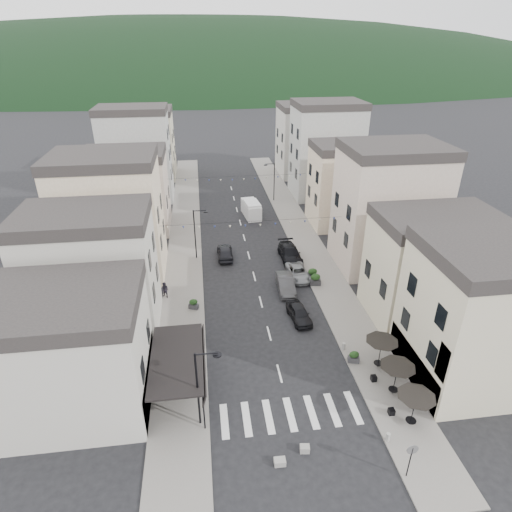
{
  "coord_description": "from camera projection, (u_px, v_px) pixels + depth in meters",
  "views": [
    {
      "loc": [
        -5.11,
        -18.51,
        23.08
      ],
      "look_at": [
        -0.07,
        19.0,
        3.5
      ],
      "focal_mm": 30.0,
      "sensor_mm": 36.0,
      "label": 1
    }
  ],
  "objects": [
    {
      "name": "sidewalk_left",
      "position": [
        185.0,
        237.0,
        54.76
      ],
      "size": [
        4.0,
        76.0,
        0.12
      ],
      "primitive_type": "cube",
      "color": "slate",
      "rests_on": "ground"
    },
    {
      "name": "bollards",
      "position": [
        281.0,
        374.0,
        32.15
      ],
      "size": [
        11.66,
        10.26,
        0.6
      ],
      "color": "gray",
      "rests_on": "ground"
    },
    {
      "name": "bunting_far",
      "position": [
        238.0,
        179.0,
        58.35
      ],
      "size": [
        19.0,
        0.28,
        0.62
      ],
      "color": "black",
      "rests_on": "ground"
    },
    {
      "name": "parked_car_d",
      "position": [
        290.0,
        253.0,
        49.12
      ],
      "size": [
        2.29,
        5.39,
        1.55
      ],
      "primitive_type": "imported",
      "rotation": [
        0.0,
        0.0,
        0.02
      ],
      "color": "black",
      "rests_on": "ground"
    },
    {
      "name": "hill_backdrop",
      "position": [
        201.0,
        73.0,
        291.58
      ],
      "size": [
        640.0,
        360.0,
        70.0
      ],
      "primitive_type": "ellipsoid",
      "color": "black",
      "rests_on": "ground"
    },
    {
      "name": "concrete_block_b",
      "position": [
        305.0,
        449.0,
        26.55
      ],
      "size": [
        0.65,
        0.52,
        0.45
      ],
      "primitive_type": "cube",
      "rotation": [
        0.0,
        0.0,
        -0.13
      ],
      "color": "gray",
      "rests_on": "ground"
    },
    {
      "name": "delivery_van",
      "position": [
        251.0,
        209.0,
        60.74
      ],
      "size": [
        2.48,
        5.06,
        2.33
      ],
      "rotation": [
        0.0,
        0.0,
        0.12
      ],
      "color": "white",
      "rests_on": "ground"
    },
    {
      "name": "bunting_near",
      "position": [
        253.0,
        224.0,
        44.27
      ],
      "size": [
        19.0,
        0.28,
        0.62
      ],
      "color": "black",
      "rests_on": "ground"
    },
    {
      "name": "sidewalk_right",
      "position": [
        300.0,
        231.0,
        56.53
      ],
      "size": [
        4.0,
        76.0,
        0.12
      ],
      "primitive_type": "cube",
      "color": "slate",
      "rests_on": "ground"
    },
    {
      "name": "parked_car_a",
      "position": [
        299.0,
        313.0,
        38.71
      ],
      "size": [
        2.01,
        4.1,
        1.34
      ],
      "primitive_type": "imported",
      "rotation": [
        0.0,
        0.0,
        0.11
      ],
      "color": "black",
      "rests_on": "ground"
    },
    {
      "name": "bistro_building",
      "position": [
        486.0,
        321.0,
        30.44
      ],
      "size": [
        10.0,
        8.0,
        10.0
      ],
      "primitive_type": "cube",
      "color": "beige",
      "rests_on": "ground"
    },
    {
      "name": "cafe_terrace",
      "position": [
        397.0,
        369.0,
        29.79
      ],
      "size": [
        2.5,
        8.1,
        2.53
      ],
      "color": "black",
      "rests_on": "ground"
    },
    {
      "name": "boutique_building",
      "position": [
        53.0,
        360.0,
        28.23
      ],
      "size": [
        12.0,
        8.0,
        8.0
      ],
      "primitive_type": "cube",
      "color": "#BBB6AC",
      "rests_on": "ground"
    },
    {
      "name": "parked_car_e",
      "position": [
        225.0,
        252.0,
        49.51
      ],
      "size": [
        1.75,
        4.3,
        1.46
      ],
      "primitive_type": "imported",
      "rotation": [
        0.0,
        0.0,
        3.14
      ],
      "color": "black",
      "rests_on": "ground"
    },
    {
      "name": "pedestrian_a",
      "position": [
        177.0,
        349.0,
        33.83
      ],
      "size": [
        0.74,
        0.64,
        1.71
      ],
      "primitive_type": "imported",
      "rotation": [
        0.0,
        0.0,
        0.46
      ],
      "color": "black",
      "rests_on": "sidewalk_left"
    },
    {
      "name": "planter_rb",
      "position": [
        315.0,
        279.0,
        43.97
      ],
      "size": [
        1.2,
        0.77,
        1.26
      ],
      "rotation": [
        0.0,
        0.0,
        -0.14
      ],
      "color": "#28282B",
      "rests_on": "sidewalk_right"
    },
    {
      "name": "planter_ra",
      "position": [
        354.0,
        357.0,
        33.57
      ],
      "size": [
        1.0,
        0.72,
        1.01
      ],
      "rotation": [
        0.0,
        0.0,
        -0.27
      ],
      "color": "#323234",
      "rests_on": "sidewalk_right"
    },
    {
      "name": "buildings_row_right",
      "position": [
        344.0,
        173.0,
        58.52
      ],
      "size": [
        10.2,
        54.16,
        14.5
      ],
      "color": "beige",
      "rests_on": "ground"
    },
    {
      "name": "parked_car_c",
      "position": [
        298.0,
        272.0,
        45.52
      ],
      "size": [
        2.21,
        4.47,
        1.22
      ],
      "primitive_type": "imported",
      "rotation": [
        0.0,
        0.0,
        0.04
      ],
      "color": "gray",
      "rests_on": "ground"
    },
    {
      "name": "pedestrian_b",
      "position": [
        165.0,
        290.0,
        41.72
      ],
      "size": [
        1.0,
        0.93,
        1.65
      ],
      "primitive_type": "imported",
      "rotation": [
        0.0,
        0.0,
        -0.49
      ],
      "color": "black",
      "rests_on": "sidewalk_left"
    },
    {
      "name": "boutique_awning",
      "position": [
        180.0,
        359.0,
        29.61
      ],
      "size": [
        3.77,
        7.5,
        3.28
      ],
      "color": "black",
      "rests_on": "ground"
    },
    {
      "name": "planter_lb",
      "position": [
        193.0,
        304.0,
        40.18
      ],
      "size": [
        1.01,
        0.81,
        1.0
      ],
      "rotation": [
        0.0,
        0.0,
        -0.42
      ],
      "color": "#323134",
      "rests_on": "sidewalk_left"
    },
    {
      "name": "buildings_row_left",
      "position": [
        129.0,
        180.0,
        56.21
      ],
      "size": [
        10.2,
        54.16,
        14.0
      ],
      "color": "#BBB6AC",
      "rests_on": "ground"
    },
    {
      "name": "ground",
      "position": [
        296.0,
        438.0,
        27.5
      ],
      "size": [
        700.0,
        700.0,
        0.0
      ],
      "primitive_type": "plane",
      "color": "black",
      "rests_on": "ground"
    },
    {
      "name": "streetlamp_left_near",
      "position": [
        201.0,
        382.0,
        26.87
      ],
      "size": [
        1.7,
        0.56,
        6.0
      ],
      "color": "black",
      "rests_on": "ground"
    },
    {
      "name": "concrete_block_c",
      "position": [
        280.0,
        462.0,
        25.76
      ],
      "size": [
        0.71,
        0.51,
        0.4
      ],
      "primitive_type": "cube",
      "rotation": [
        0.0,
        0.0,
        -0.02
      ],
      "color": "gray",
      "rests_on": "ground"
    },
    {
      "name": "streetlamp_right_far",
      "position": [
        272.0,
        178.0,
        65.22
      ],
      "size": [
        1.7,
        0.56,
        6.0
      ],
      "color": "black",
      "rests_on": "ground"
    },
    {
      "name": "traffic_sign",
      "position": [
        411.0,
        455.0,
        24.22
      ],
      "size": [
        0.7,
        0.07,
        2.7
      ],
      "color": "black",
      "rests_on": "ground"
    },
    {
      "name": "planter_la",
      "position": [
        196.0,
        334.0,
        36.1
      ],
      "size": [
        0.99,
        0.69,
        1.01
      ],
      "rotation": [
        0.0,
        0.0,
        -0.23
      ],
      "color": "#313134",
      "rests_on": "sidewalk_left"
    },
    {
      "name": "streetlamp_left_far",
      "position": [
        197.0,
        229.0,
        48.0
      ],
      "size": [
        1.7,
        0.56,
        6.0
      ],
      "color": "black",
      "rests_on": "ground"
    },
    {
      "name": "parked_car_b",
      "position": [
        286.0,
        284.0,
        43.17
      ],
      "size": [
        1.77,
        4.56,
        1.48
      ],
      "primitive_type": "imported",
      "rotation": [
        0.0,
        0.0,
        -0.05
      ],
      "color": "#313134",
      "rests_on": "ground"
    },
    {
      "name": "planter_rc",
      "position": [
        312.0,
        274.0,
        45.02
      ],
      "size": [
        1.25,
        1.0,
        1.23
      ],
      "rotation": [
        0.0,
        0.0,
        -0.43
      ],
      "color": "#2E2F31",
      "rests_on": "sidewalk_right"
    }
  ]
}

